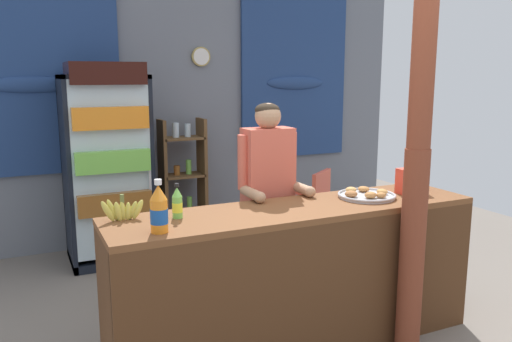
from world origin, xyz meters
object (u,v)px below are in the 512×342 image
(shopkeeper, at_px, (268,186))
(snack_box_crackers, at_px, (411,181))
(plastic_lawn_chair, at_px, (309,206))
(bottle_shelf_rack, at_px, (183,179))
(soda_bottle_lime_soda, at_px, (177,203))
(drink_fridge, at_px, (107,155))
(stall_counter, at_px, (305,267))
(soda_bottle_orange_soda, at_px, (159,210))
(timber_post, at_px, (418,158))
(pastry_tray, at_px, (366,195))
(banana_bunch, at_px, (123,210))

(shopkeeper, distance_m, snack_box_crackers, 1.04)
(plastic_lawn_chair, bearing_deg, bottle_shelf_rack, 141.27)
(soda_bottle_lime_soda, relative_size, snack_box_crackers, 1.05)
(drink_fridge, bearing_deg, soda_bottle_lime_soda, -87.92)
(bottle_shelf_rack, bearing_deg, soda_bottle_lime_soda, -107.69)
(stall_counter, distance_m, soda_bottle_orange_soda, 1.08)
(timber_post, xyz_separation_m, soda_bottle_orange_soda, (-1.59, 0.23, -0.22))
(drink_fridge, bearing_deg, timber_post, -59.64)
(stall_counter, xyz_separation_m, soda_bottle_lime_soda, (-0.79, 0.19, 0.47))
(plastic_lawn_chair, distance_m, snack_box_crackers, 1.65)
(plastic_lawn_chair, bearing_deg, snack_box_crackers, -93.04)
(soda_bottle_lime_soda, xyz_separation_m, pastry_tray, (1.36, -0.06, -0.07))
(stall_counter, bearing_deg, snack_box_crackers, 6.93)
(stall_counter, height_order, soda_bottle_lime_soda, soda_bottle_lime_soda)
(drink_fridge, height_order, plastic_lawn_chair, drink_fridge)
(plastic_lawn_chair, height_order, snack_box_crackers, snack_box_crackers)
(banana_bunch, bearing_deg, stall_counter, -14.40)
(bottle_shelf_rack, xyz_separation_m, soda_bottle_orange_soda, (-0.92, -2.58, 0.38))
(plastic_lawn_chair, distance_m, shopkeeper, 1.58)
(banana_bunch, bearing_deg, soda_bottle_orange_soda, -67.34)
(soda_bottle_lime_soda, distance_m, pastry_tray, 1.36)
(stall_counter, bearing_deg, timber_post, -23.84)
(timber_post, xyz_separation_m, drink_fridge, (-1.50, 2.55, -0.24))
(banana_bunch, bearing_deg, drink_fridge, 83.34)
(timber_post, relative_size, plastic_lawn_chair, 3.15)
(drink_fridge, xyz_separation_m, snack_box_crackers, (1.81, -2.16, -0.01))
(bottle_shelf_rack, xyz_separation_m, snack_box_crackers, (0.99, -2.41, 0.34))
(shopkeeper, height_order, soda_bottle_lime_soda, shopkeeper)
(stall_counter, xyz_separation_m, banana_bunch, (-1.09, 0.28, 0.43))
(timber_post, xyz_separation_m, bottle_shelf_rack, (-0.67, 2.81, -0.59))
(timber_post, xyz_separation_m, plastic_lawn_chair, (0.40, 1.95, -0.81))
(bottle_shelf_rack, height_order, soda_bottle_lime_soda, bottle_shelf_rack)
(timber_post, xyz_separation_m, shopkeeper, (-0.62, 0.86, -0.29))
(bottle_shelf_rack, relative_size, plastic_lawn_chair, 1.57)
(bottle_shelf_rack, height_order, snack_box_crackers, bottle_shelf_rack)
(soda_bottle_orange_soda, bearing_deg, bottle_shelf_rack, 70.38)
(soda_bottle_orange_soda, relative_size, pastry_tray, 0.73)
(banana_bunch, bearing_deg, timber_post, -17.99)
(timber_post, bearing_deg, banana_bunch, 162.01)
(timber_post, distance_m, snack_box_crackers, 0.57)
(bottle_shelf_rack, bearing_deg, shopkeeper, -88.31)
(bottle_shelf_rack, xyz_separation_m, banana_bunch, (-1.05, -2.25, 0.31))
(shopkeeper, bearing_deg, pastry_tray, -38.75)
(plastic_lawn_chair, distance_m, soda_bottle_orange_soda, 2.69)
(soda_bottle_lime_soda, bearing_deg, snack_box_crackers, -2.48)
(bottle_shelf_rack, relative_size, pastry_tray, 3.34)
(snack_box_crackers, height_order, pastry_tray, snack_box_crackers)
(soda_bottle_orange_soda, height_order, snack_box_crackers, soda_bottle_orange_soda)
(stall_counter, distance_m, bottle_shelf_rack, 2.53)
(soda_bottle_lime_soda, bearing_deg, banana_bunch, 163.71)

